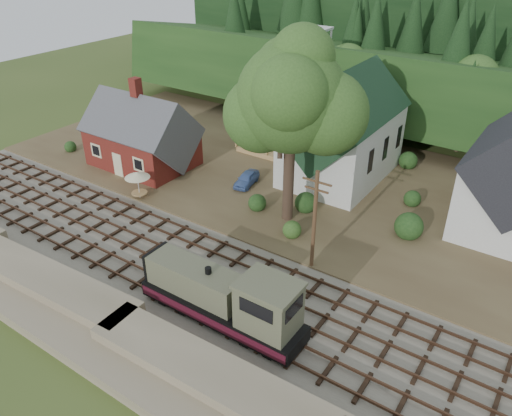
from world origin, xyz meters
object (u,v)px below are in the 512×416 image
Objects in this scene: car_green at (115,150)px; patio_set at (137,176)px; car_blue at (247,179)px; locomotive at (227,300)px.

car_green is 1.30× the size of patio_set.
car_green is at bearing 177.78° from car_blue.
car_blue reaches higher than car_green.
patio_set reaches higher than car_blue.
patio_set is at bearing 152.78° from locomotive.
locomotive reaches higher than car_green.
car_blue is 16.06m from car_green.
patio_set is (-16.53, 8.50, 0.46)m from locomotive.
patio_set is (9.26, -5.39, 1.62)m from car_green.
locomotive is 18.93m from car_blue.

